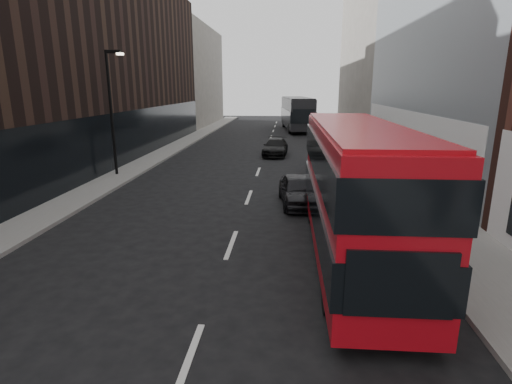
% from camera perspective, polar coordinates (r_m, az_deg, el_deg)
% --- Properties ---
extents(sidewalk_right, '(3.00, 80.00, 0.15)m').
position_cam_1_polar(sidewalk_right, '(30.46, 15.31, 4.64)').
color(sidewalk_right, slate).
rests_on(sidewalk_right, ground).
extents(sidewalk_left, '(2.00, 80.00, 0.15)m').
position_cam_1_polar(sidewalk_left, '(31.52, -13.69, 5.07)').
color(sidewalk_left, slate).
rests_on(sidewalk_left, ground).
extents(building_modern_block, '(5.03, 22.00, 20.00)m').
position_cam_1_polar(building_modern_block, '(27.66, 27.26, 23.12)').
color(building_modern_block, '#9BA0A5').
rests_on(building_modern_block, ground).
extents(building_victorian, '(6.50, 24.00, 21.00)m').
position_cam_1_polar(building_victorian, '(49.63, 16.66, 19.40)').
color(building_victorian, slate).
rests_on(building_victorian, ground).
extents(building_left_mid, '(5.00, 24.00, 14.00)m').
position_cam_1_polar(building_left_mid, '(37.04, -17.27, 16.99)').
color(building_left_mid, black).
rests_on(building_left_mid, ground).
extents(building_left_far, '(5.00, 20.00, 13.00)m').
position_cam_1_polar(building_left_far, '(58.07, -8.99, 15.93)').
color(building_left_far, slate).
rests_on(building_left_far, ground).
extents(street_lamp, '(1.06, 0.22, 7.00)m').
position_cam_1_polar(street_lamp, '(24.67, -19.88, 11.63)').
color(street_lamp, black).
rests_on(street_lamp, sidewalk_left).
extents(red_bus, '(2.48, 10.29, 4.14)m').
position_cam_1_polar(red_bus, '(12.26, 13.95, 0.79)').
color(red_bus, '#AC0A14').
rests_on(red_bus, ground).
extents(grey_bus, '(4.10, 12.42, 3.94)m').
position_cam_1_polar(grey_bus, '(49.89, 5.86, 11.20)').
color(grey_bus, black).
rests_on(grey_bus, ground).
extents(car_a, '(2.00, 4.09, 1.34)m').
position_cam_1_polar(car_a, '(18.09, 6.05, 0.30)').
color(car_a, black).
rests_on(car_a, ground).
extents(car_b, '(2.08, 4.49, 1.42)m').
position_cam_1_polar(car_b, '(25.79, 9.29, 4.64)').
color(car_b, gray).
rests_on(car_b, ground).
extents(car_c, '(2.02, 4.49, 1.28)m').
position_cam_1_polar(car_c, '(31.25, 2.79, 6.44)').
color(car_c, black).
rests_on(car_c, ground).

